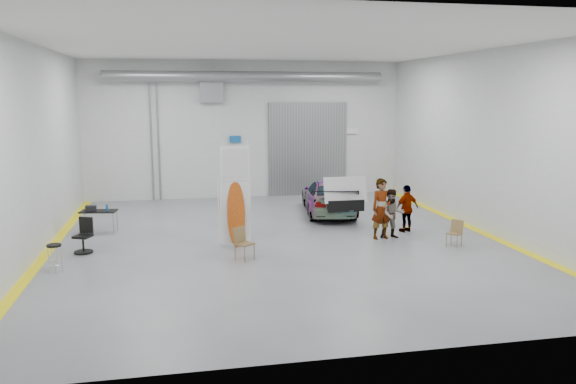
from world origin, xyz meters
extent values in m
plane|color=slate|center=(0.00, 0.00, 0.00)|extent=(16.00, 16.00, 0.00)
cube|color=silver|center=(-7.00, 0.00, 3.00)|extent=(0.02, 16.00, 6.00)
cube|color=silver|center=(7.00, 0.00, 3.00)|extent=(0.02, 16.00, 6.00)
cube|color=silver|center=(0.00, 8.00, 3.00)|extent=(14.00, 0.02, 6.00)
cube|color=silver|center=(0.00, -8.00, 3.00)|extent=(14.00, 0.02, 6.00)
cube|color=white|center=(0.00, 0.00, 6.00)|extent=(14.00, 16.00, 0.02)
cube|color=gray|center=(2.80, 7.92, 2.10)|extent=(3.60, 0.12, 4.20)
cube|color=gray|center=(-1.50, 7.92, 4.80)|extent=(1.00, 0.50, 1.20)
cylinder|color=gray|center=(0.00, 7.40, 5.30)|extent=(11.90, 0.44, 0.44)
cube|color=#1357A0|center=(-0.50, 7.92, 2.60)|extent=(0.50, 0.04, 0.30)
cube|color=white|center=(4.80, 7.92, 2.90)|extent=(0.70, 0.04, 0.25)
cylinder|color=gray|center=(-3.80, 7.92, 2.50)|extent=(0.08, 0.08, 5.00)
cylinder|color=gray|center=(-4.10, 7.92, 2.50)|extent=(0.08, 0.08, 5.00)
cube|color=yellow|center=(-6.85, 0.00, 0.01)|extent=(0.30, 16.00, 0.01)
cube|color=yellow|center=(6.85, 0.00, 0.01)|extent=(0.30, 16.00, 0.01)
imported|color=white|center=(2.65, 3.77, 0.66)|extent=(2.50, 4.76, 1.31)
imported|color=#91744F|center=(3.27, -0.30, 0.97)|extent=(0.76, 0.55, 1.94)
imported|color=teal|center=(3.62, -0.32, 0.79)|extent=(0.83, 0.67, 1.59)
imported|color=#A65F37|center=(4.42, 0.40, 0.80)|extent=(0.99, 0.63, 1.59)
cube|color=white|center=(-1.39, -0.30, 1.08)|extent=(0.91, 0.11, 1.94)
ellipsoid|color=orange|center=(-1.39, -0.38, 1.02)|extent=(0.56, 0.30, 2.04)
cube|color=white|center=(-1.39, -0.32, 2.53)|extent=(0.88, 0.10, 1.02)
cylinder|color=white|center=(-1.77, -0.30, 1.61)|extent=(0.03, 0.03, 3.23)
cylinder|color=white|center=(-1.02, -0.30, 1.61)|extent=(0.03, 0.03, 3.23)
cube|color=brown|center=(-1.30, -1.81, 0.47)|extent=(0.60, 0.60, 0.04)
cube|color=brown|center=(-1.30, -1.62, 0.71)|extent=(0.40, 0.34, 0.42)
cube|color=brown|center=(5.07, -1.68, 0.41)|extent=(0.53, 0.53, 0.04)
cube|color=brown|center=(5.07, -1.50, 0.62)|extent=(0.30, 0.35, 0.37)
cylinder|color=black|center=(-6.23, -1.96, 0.73)|extent=(0.36, 0.36, 0.05)
torus|color=silver|center=(-6.23, -1.96, 0.23)|extent=(0.38, 0.38, 0.02)
cylinder|color=gray|center=(-6.20, 2.11, 0.35)|extent=(0.03, 0.03, 0.70)
cylinder|color=gray|center=(-5.14, 2.11, 0.35)|extent=(0.03, 0.03, 0.70)
cylinder|color=gray|center=(-6.20, 2.59, 0.35)|extent=(0.03, 0.03, 0.70)
cylinder|color=gray|center=(-5.14, 2.59, 0.35)|extent=(0.03, 0.03, 0.70)
cube|color=black|center=(-5.67, 2.35, 0.72)|extent=(1.24, 0.76, 0.04)
cylinder|color=#1B60A3|center=(-5.38, 2.25, 0.84)|extent=(0.08, 0.08, 0.21)
cube|color=black|center=(-5.91, 2.40, 0.82)|extent=(0.34, 0.21, 0.17)
cylinder|color=black|center=(-5.80, -0.19, 0.04)|extent=(0.54, 0.54, 0.04)
cylinder|color=black|center=(-5.80, -0.19, 0.27)|extent=(0.06, 0.06, 0.46)
cube|color=black|center=(-5.80, -0.19, 0.50)|extent=(0.58, 0.58, 0.07)
cube|color=black|center=(-5.80, 0.02, 0.79)|extent=(0.41, 0.22, 0.48)
cube|color=silver|center=(2.65, 1.76, 1.33)|extent=(1.53, 0.93, 0.04)
camera|label=1|loc=(-3.06, -16.79, 4.54)|focal=35.00mm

